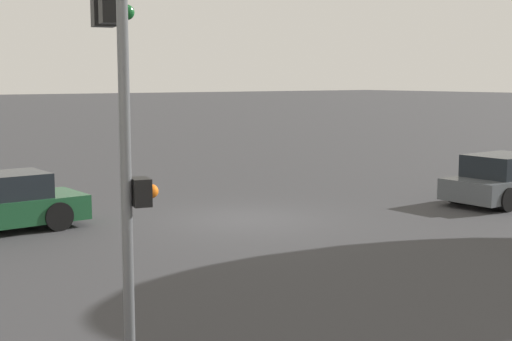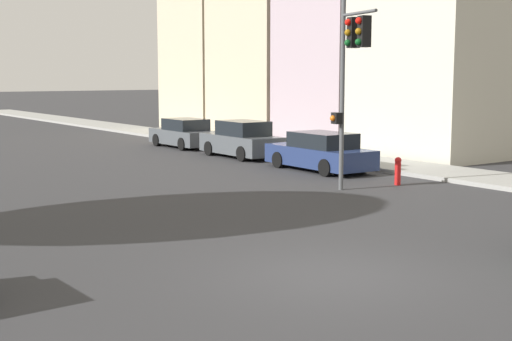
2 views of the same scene
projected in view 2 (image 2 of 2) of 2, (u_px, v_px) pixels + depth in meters
ground_plane at (330, 275)px, 12.82m from camera, size 300.00×300.00×0.00m
sidewalk_strip at (127, 129)px, 46.73m from camera, size 2.86×60.00×0.15m
rowhouse_backdrop at (318, 41)px, 38.44m from camera, size 7.91×24.06×12.13m
traffic_signal at (351, 59)px, 21.25m from camera, size 0.63×2.04×5.87m
parked_car_0 at (320, 152)px, 26.78m from camera, size 2.05×4.68×1.45m
parked_car_1 at (242, 140)px, 31.08m from camera, size 1.92×4.34×1.60m
parked_car_2 at (184, 134)px, 35.39m from camera, size 1.91×4.30×1.43m
fire_hydrant at (398, 170)px, 23.23m from camera, size 0.22×0.22×0.92m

